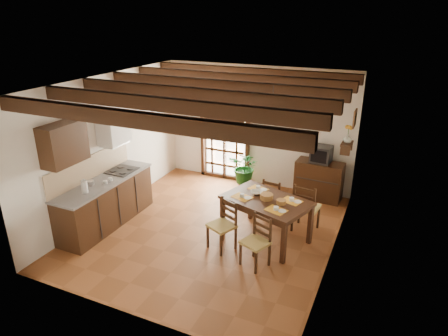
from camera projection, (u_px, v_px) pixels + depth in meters
The scene contains 25 objects.
ground_plane at pixel (211, 230), 7.65m from camera, with size 5.00×5.00×0.00m, color brown.
room_shell at pixel (209, 140), 6.98m from camera, with size 4.52×5.02×2.81m.
ceiling_beams at pixel (209, 90), 6.66m from camera, with size 4.50×4.34×0.20m.
french_door at pixel (225, 133), 9.59m from camera, with size 1.26×0.11×2.32m.
kitchen_counter at pixel (106, 202), 7.72m from camera, with size 0.64×2.25×1.38m.
upper_cabinet at pixel (64, 144), 6.66m from camera, with size 0.35×0.80×0.70m, color black.
range_hood at pixel (114, 131), 7.75m from camera, with size 0.38×0.60×0.54m.
counter_items at pixel (106, 177), 7.61m from camera, with size 0.50×1.43×0.25m.
dining_table at pixel (266, 204), 7.11m from camera, with size 1.71×1.37×0.81m.
chair_near_left at pixel (222, 234), 6.98m from camera, with size 0.55×0.54×0.91m.
chair_near_right at pixel (256, 251), 6.52m from camera, with size 0.51×0.50×0.86m.
chair_far_left at pixel (273, 205), 8.02m from camera, with size 0.44×0.42×0.86m.
chair_far_right at pixel (305, 216), 7.54m from camera, with size 0.50×0.48×0.98m.
table_setting at pixel (267, 195), 7.04m from camera, with size 1.08×0.72×0.10m.
table_bowl at pixel (257, 192), 7.27m from camera, with size 0.22×0.22×0.05m, color white.
sideboard at pixel (319, 180), 8.78m from camera, with size 1.01×0.46×0.86m, color black.
crt_tv at pixel (321, 154), 8.55m from camera, with size 0.45×0.42×0.36m.
fuse_box at pixel (323, 119), 8.53m from camera, with size 0.25×0.03×0.32m, color white.
plant_pot at pixel (245, 186), 9.30m from camera, with size 0.36×0.36×0.22m, color maroon.
potted_plant at pixel (245, 167), 9.13m from camera, with size 1.83×1.57×2.04m, color #144C19.
wall_shelf at pixel (347, 146), 7.63m from camera, with size 0.20×0.42×0.20m.
shelf_vase at pixel (348, 139), 7.58m from camera, with size 0.15×0.15×0.15m, color #B2BFB2.
shelf_flowers at pixel (349, 128), 7.50m from camera, with size 0.14×0.14×0.36m.
framed_picture at pixel (355, 119), 7.40m from camera, with size 0.03×0.32×0.32m.
pendant_lamp at pixel (271, 129), 6.69m from camera, with size 0.36×0.36×0.84m.
Camera 1 is at (2.97, -5.97, 3.95)m, focal length 32.00 mm.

